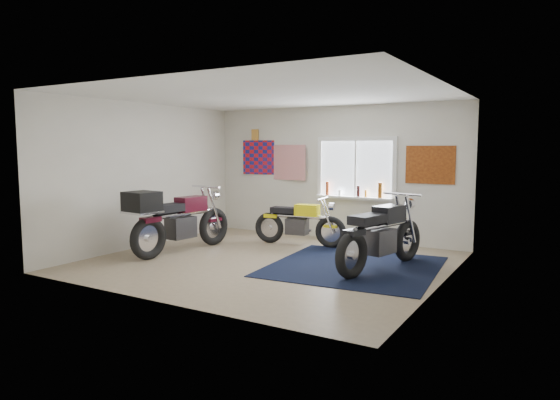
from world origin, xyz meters
The scene contains 10 objects.
ground centered at (0.00, 0.00, 0.00)m, with size 5.50×5.50×0.00m, color #9E896B.
room_shell centered at (0.00, 0.00, 1.64)m, with size 5.50×5.50×5.50m.
navy_rug centered at (1.33, 0.40, 0.01)m, with size 2.50×2.60×0.01m, color black.
window_assembly centered at (0.50, 2.47, 1.37)m, with size 1.66×0.17×1.26m.
oil_bottles centered at (0.59, 2.40, 1.03)m, with size 1.20×0.09×0.30m.
flag_display centered at (-1.90, 2.48, 2.15)m, with size 1.60×0.10×1.17m.
triumph_poster centered at (1.95, 2.48, 1.55)m, with size 0.90×0.03×0.70m, color #A54C14.
yellow_triumph centered at (-0.25, 1.49, 0.41)m, with size 1.86×0.56×0.94m.
black_chrome_bike centered at (1.75, 0.45, 0.50)m, with size 0.80×2.21×1.15m.
maroon_tourer centered at (-1.77, -0.28, 0.60)m, with size 0.76×2.29×1.16m.
Camera 1 is at (4.24, -6.81, 1.86)m, focal length 32.00 mm.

